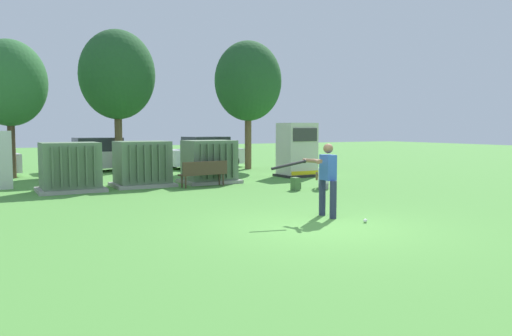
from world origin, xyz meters
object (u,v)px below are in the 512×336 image
Objects in this scene: generator_enclosure at (297,150)px; sports_ball at (365,221)px; transformer_mid_east at (209,162)px; backpack at (296,184)px; transformer_mid_west at (142,164)px; parked_car_right_of_center at (204,153)px; batter at (326,176)px; parked_car_left_of_center at (95,156)px; park_bench at (204,172)px; seated_spectator at (323,178)px; transformer_west at (70,168)px.

generator_enclosure reaches higher than sports_ball.
backpack is at bearing -66.59° from transformer_mid_east.
transformer_mid_west is 0.48× the size of parked_car_right_of_center.
batter reaches higher than sports_ball.
parked_car_left_of_center is (-7.06, 6.76, -0.38)m from generator_enclosure.
generator_enclosure is 10.68m from sports_ball.
transformer_mid_west is at bearing 177.30° from transformer_mid_east.
generator_enclosure reaches higher than parked_car_left_of_center.
park_bench is 8.63m from parked_car_right_of_center.
parked_car_left_of_center is at bearing 111.81° from backpack.
transformer_mid_west is at bearing 103.92° from sports_ball.
parked_car_right_of_center is (5.27, 6.67, -0.04)m from transformer_mid_west.
park_bench is at bearing 93.15° from sports_ball.
generator_enclosure is 4.44m from seated_spectator.
seated_spectator is (-1.61, -4.07, -0.76)m from generator_enclosure.
transformer_mid_east and parked_car_left_of_center have the same top height.
sports_ball is at bearing -86.85° from park_bench.
parked_car_left_of_center is at bearing 91.57° from transformer_mid_west.
batter is (1.95, -8.27, 0.19)m from transformer_mid_west.
parked_car_right_of_center is at bearing 68.30° from transformer_mid_east.
transformer_mid_west is 1.00× the size of transformer_mid_east.
generator_enclosure is at bearing 2.63° from transformer_mid_west.
transformer_west and transformer_mid_east have the same top height.
generator_enclosure is (4.30, 0.44, 0.35)m from transformer_mid_east.
transformer_mid_west reaches higher than park_bench.
batter reaches higher than parked_car_left_of_center.
parked_car_left_of_center is at bearing 136.26° from generator_enclosure.
seated_spectator is (3.40, -2.50, -0.16)m from park_bench.
transformer_west is at bearing 167.43° from park_bench.
sports_ball is at bearing -81.33° from parked_car_left_of_center.
parked_car_left_of_center is 0.97× the size of parked_car_right_of_center.
sports_ball is at bearing -61.86° from transformer_west.
transformer_west and parked_car_right_of_center have the same top height.
generator_enclosure is 6.56m from parked_car_right_of_center.
transformer_mid_east is at bearing 126.51° from seated_spectator.
seated_spectator is (2.96, 5.52, 0.33)m from sports_ball.
backpack is (-2.74, -4.04, -0.92)m from generator_enclosure.
sports_ball is 0.09× the size of seated_spectator.
transformer_west reaches higher than backpack.
transformer_mid_east reaches higher than sports_ball.
park_bench is at bearing -113.29° from parked_car_right_of_center.
parked_car_right_of_center is at bearing 77.49° from batter.
park_bench is at bearing -121.97° from transformer_mid_east.
parked_car_right_of_center is at bearing 66.71° from park_bench.
transformer_west and transformer_mid_west have the same top height.
park_bench is 4.22m from seated_spectator.
transformer_west is at bearing 155.91° from seated_spectator.
generator_enclosure reaches higher than transformer_mid_west.
seated_spectator is 2.19× the size of backpack.
transformer_mid_east is at bearing -2.70° from transformer_mid_west.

